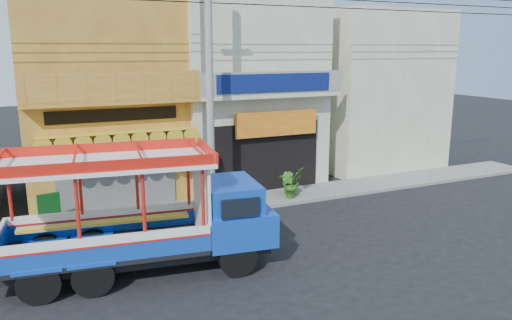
{
  "coord_description": "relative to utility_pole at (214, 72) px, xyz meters",
  "views": [
    {
      "loc": [
        -6.7,
        -12.91,
        5.8
      ],
      "look_at": [
        0.37,
        2.5,
        2.03
      ],
      "focal_mm": 35.0,
      "sensor_mm": 36.0,
      "label": 1
    }
  ],
  "objects": [
    {
      "name": "potted_plant_a",
      "position": [
        3.45,
        0.71,
        -4.36
      ],
      "size": [
        1.27,
        1.22,
        1.1
      ],
      "primitive_type": "imported",
      "rotation": [
        0.0,
        0.0,
        0.47
      ],
      "color": "#2F651D",
      "rests_on": "sidewalk"
    },
    {
      "name": "ground",
      "position": [
        0.85,
        -3.3,
        -5.03
      ],
      "size": [
        90.0,
        90.0,
        0.0
      ],
      "primitive_type": "plane",
      "color": "black",
      "rests_on": "ground"
    },
    {
      "name": "potted_plant_b",
      "position": [
        3.13,
        0.26,
        -4.4
      ],
      "size": [
        0.72,
        0.73,
        1.03
      ],
      "primitive_type": "imported",
      "rotation": [
        0.0,
        0.0,
        2.3
      ],
      "color": "#2F651D",
      "rests_on": "sidewalk"
    },
    {
      "name": "green_sign",
      "position": [
        -5.51,
        0.81,
        -4.45
      ],
      "size": [
        0.71,
        0.44,
        1.09
      ],
      "color": "black",
      "rests_on": "sidewalk"
    },
    {
      "name": "sidewalk",
      "position": [
        0.85,
        0.7,
        -4.97
      ],
      "size": [
        30.0,
        2.0,
        0.12
      ],
      "primitive_type": "cube",
      "color": "slate",
      "rests_on": "ground"
    },
    {
      "name": "shophouse_left",
      "position": [
        -3.15,
        4.66,
        -0.92
      ],
      "size": [
        6.0,
        7.5,
        8.24
      ],
      "color": "#A56524",
      "rests_on": "ground"
    },
    {
      "name": "shophouse_right",
      "position": [
        2.85,
        4.66,
        -0.93
      ],
      "size": [
        6.0,
        6.75,
        8.24
      ],
      "color": "#B9B498",
      "rests_on": "ground"
    },
    {
      "name": "songthaew_truck",
      "position": [
        -3.01,
        -3.84,
        -3.42
      ],
      "size": [
        7.41,
        3.19,
        3.35
      ],
      "color": "black",
      "rests_on": "ground"
    },
    {
      "name": "utility_pole",
      "position": [
        0.0,
        0.0,
        0.0
      ],
      "size": [
        28.0,
        0.26,
        9.0
      ],
      "color": "gray",
      "rests_on": "ground"
    },
    {
      "name": "party_pilaster",
      "position": [
        -0.15,
        1.55,
        -1.03
      ],
      "size": [
        0.35,
        0.3,
        8.0
      ],
      "primitive_type": "cube",
      "color": "#B9B498",
      "rests_on": "ground"
    },
    {
      "name": "filler_building_right",
      "position": [
        9.85,
        4.7,
        -1.23
      ],
      "size": [
        6.0,
        6.0,
        7.6
      ],
      "primitive_type": "cube",
      "color": "#B9B498",
      "rests_on": "ground"
    }
  ]
}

